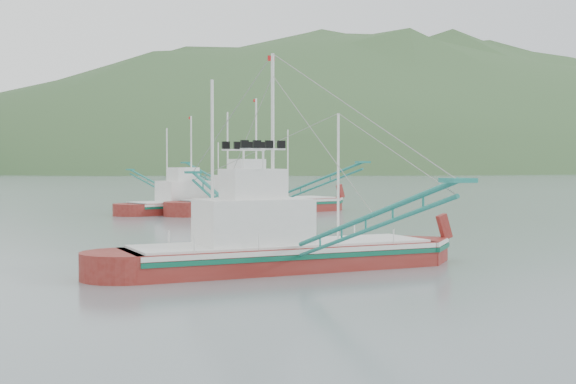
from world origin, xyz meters
name	(u,v)px	position (x,y,z in m)	size (l,w,h in m)	color
ground	(338,269)	(0.00, 0.00, 0.00)	(1200.00, 1200.00, 0.00)	slate
main_boat	(278,237)	(-2.62, 0.60, 1.45)	(13.99, 25.01, 10.12)	maroon
bg_boat_right	(260,190)	(10.32, 39.53, 2.16)	(16.46, 28.25, 11.66)	maroon
bg_boat_far	(194,192)	(4.61, 41.94, 1.93)	(13.88, 23.59, 9.87)	maroon
headland_right	(392,171)	(240.00, 430.00, 0.00)	(684.00, 432.00, 306.00)	#34562C
ridge_distant	(41,171)	(30.00, 560.00, 0.00)	(960.00, 400.00, 240.00)	slate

